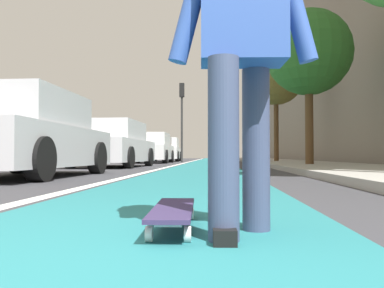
{
  "coord_description": "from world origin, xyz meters",
  "views": [
    {
      "loc": [
        -1.08,
        -0.36,
        0.38
      ],
      "look_at": [
        13.32,
        0.51,
        0.79
      ],
      "focal_mm": 37.13,
      "sensor_mm": 36.0,
      "label": 1
    }
  ],
  "objects_px": {
    "street_tree_mid": "(309,53)",
    "street_tree_far": "(276,78)",
    "parked_car_far": "(151,149)",
    "parked_car_near": "(27,136)",
    "skater_person": "(242,39)",
    "parked_car_mid": "(113,145)",
    "skateboard": "(173,211)",
    "parked_car_end": "(166,150)",
    "traffic_light": "(182,108)"
  },
  "relations": [
    {
      "from": "parked_car_near",
      "to": "parked_car_mid",
      "type": "height_order",
      "value": "parked_car_near"
    },
    {
      "from": "skater_person",
      "to": "parked_car_end",
      "type": "bearing_deg",
      "value": 8.21
    },
    {
      "from": "parked_car_end",
      "to": "parked_car_near",
      "type": "bearing_deg",
      "value": 179.67
    },
    {
      "from": "skater_person",
      "to": "parked_car_near",
      "type": "relative_size",
      "value": 0.4
    },
    {
      "from": "traffic_light",
      "to": "skateboard",
      "type": "bearing_deg",
      "value": -175.16
    },
    {
      "from": "street_tree_far",
      "to": "parked_car_near",
      "type": "bearing_deg",
      "value": 152.78
    },
    {
      "from": "skateboard",
      "to": "parked_car_far",
      "type": "height_order",
      "value": "parked_car_far"
    },
    {
      "from": "skateboard",
      "to": "traffic_light",
      "type": "height_order",
      "value": "traffic_light"
    },
    {
      "from": "parked_car_mid",
      "to": "traffic_light",
      "type": "relative_size",
      "value": 0.99
    },
    {
      "from": "parked_car_far",
      "to": "traffic_light",
      "type": "xyz_separation_m",
      "value": [
        3.04,
        -1.3,
        2.4
      ]
    },
    {
      "from": "skater_person",
      "to": "street_tree_mid",
      "type": "bearing_deg",
      "value": -14.68
    },
    {
      "from": "parked_car_mid",
      "to": "parked_car_end",
      "type": "distance_m",
      "value": 12.43
    },
    {
      "from": "parked_car_end",
      "to": "traffic_light",
      "type": "relative_size",
      "value": 0.98
    },
    {
      "from": "parked_car_mid",
      "to": "parked_car_far",
      "type": "relative_size",
      "value": 1.11
    },
    {
      "from": "skateboard",
      "to": "parked_car_far",
      "type": "relative_size",
      "value": 0.21
    },
    {
      "from": "street_tree_mid",
      "to": "parked_car_mid",
      "type": "bearing_deg",
      "value": 84.93
    },
    {
      "from": "parked_car_far",
      "to": "street_tree_mid",
      "type": "bearing_deg",
      "value": -140.89
    },
    {
      "from": "street_tree_mid",
      "to": "parked_car_far",
      "type": "bearing_deg",
      "value": 39.11
    },
    {
      "from": "parked_car_mid",
      "to": "street_tree_mid",
      "type": "bearing_deg",
      "value": -95.07
    },
    {
      "from": "skateboard",
      "to": "street_tree_mid",
      "type": "bearing_deg",
      "value": -16.71
    },
    {
      "from": "skateboard",
      "to": "parked_car_near",
      "type": "distance_m",
      "value": 5.69
    },
    {
      "from": "skateboard",
      "to": "parked_car_near",
      "type": "xyz_separation_m",
      "value": [
        4.73,
        3.11,
        0.62
      ]
    },
    {
      "from": "street_tree_mid",
      "to": "parked_car_near",
      "type": "bearing_deg",
      "value": 131.08
    },
    {
      "from": "parked_car_near",
      "to": "street_tree_mid",
      "type": "relative_size",
      "value": 0.86
    },
    {
      "from": "parked_car_end",
      "to": "traffic_light",
      "type": "distance_m",
      "value": 3.67
    },
    {
      "from": "skateboard",
      "to": "traffic_light",
      "type": "distance_m",
      "value": 20.88
    },
    {
      "from": "parked_car_end",
      "to": "street_tree_mid",
      "type": "relative_size",
      "value": 0.93
    },
    {
      "from": "skateboard",
      "to": "street_tree_far",
      "type": "distance_m",
      "value": 17.38
    },
    {
      "from": "skateboard",
      "to": "parked_car_near",
      "type": "bearing_deg",
      "value": 33.3
    },
    {
      "from": "parked_car_mid",
      "to": "traffic_light",
      "type": "xyz_separation_m",
      "value": [
        9.96,
        -1.37,
        2.4
      ]
    },
    {
      "from": "parked_car_mid",
      "to": "street_tree_far",
      "type": "xyz_separation_m",
      "value": [
        6.03,
        -6.14,
        3.32
      ]
    },
    {
      "from": "street_tree_far",
      "to": "street_tree_mid",
      "type": "bearing_deg",
      "value": 180.0
    },
    {
      "from": "street_tree_mid",
      "to": "street_tree_far",
      "type": "distance_m",
      "value": 6.6
    },
    {
      "from": "skateboard",
      "to": "parked_car_end",
      "type": "bearing_deg",
      "value": 7.42
    },
    {
      "from": "traffic_light",
      "to": "parked_car_mid",
      "type": "bearing_deg",
      "value": 172.18
    },
    {
      "from": "parked_car_far",
      "to": "street_tree_far",
      "type": "xyz_separation_m",
      "value": [
        -0.89,
        -6.07,
        3.32
      ]
    },
    {
      "from": "parked_car_end",
      "to": "street_tree_far",
      "type": "relative_size",
      "value": 0.83
    },
    {
      "from": "street_tree_far",
      "to": "skateboard",
      "type": "bearing_deg",
      "value": 169.71
    },
    {
      "from": "skater_person",
      "to": "traffic_light",
      "type": "height_order",
      "value": "traffic_light"
    },
    {
      "from": "skater_person",
      "to": "parked_car_near",
      "type": "height_order",
      "value": "skater_person"
    },
    {
      "from": "parked_car_near",
      "to": "parked_car_far",
      "type": "xyz_separation_m",
      "value": [
        12.82,
        -0.06,
        -0.0
      ]
    },
    {
      "from": "parked_car_near",
      "to": "traffic_light",
      "type": "bearing_deg",
      "value": -4.92
    },
    {
      "from": "parked_car_far",
      "to": "parked_car_end",
      "type": "bearing_deg",
      "value": -0.45
    },
    {
      "from": "parked_car_mid",
      "to": "traffic_light",
      "type": "bearing_deg",
      "value": -7.82
    },
    {
      "from": "traffic_light",
      "to": "street_tree_mid",
      "type": "relative_size",
      "value": 0.94
    },
    {
      "from": "skateboard",
      "to": "traffic_light",
      "type": "xyz_separation_m",
      "value": [
        20.58,
        1.74,
        3.02
      ]
    },
    {
      "from": "skateboard",
      "to": "parked_car_far",
      "type": "bearing_deg",
      "value": 9.85
    },
    {
      "from": "parked_car_far",
      "to": "traffic_light",
      "type": "bearing_deg",
      "value": -23.2
    },
    {
      "from": "skateboard",
      "to": "parked_car_far",
      "type": "xyz_separation_m",
      "value": [
        17.55,
        3.05,
        0.62
      ]
    },
    {
      "from": "traffic_light",
      "to": "parked_car_far",
      "type": "bearing_deg",
      "value": 156.8
    }
  ]
}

